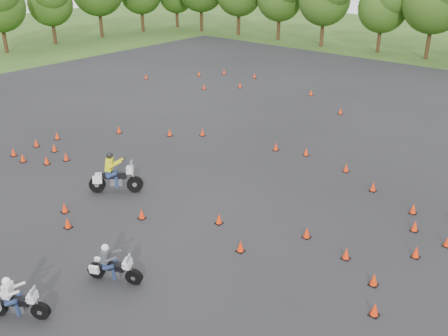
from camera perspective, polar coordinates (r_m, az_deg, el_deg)
name	(u,v)px	position (r m, az deg, el deg)	size (l,w,h in m)	color
ground	(164,223)	(21.49, -6.91, -6.28)	(140.00, 140.00, 0.00)	#2D5119
asphalt_pad	(249,177)	(25.43, 2.89, -1.04)	(62.00, 62.00, 0.00)	black
traffic_cones	(234,174)	(25.21, 1.12, -0.69)	(36.07, 32.34, 0.45)	red
rider_grey	(114,261)	(17.97, -12.42, -10.39)	(2.05, 0.63, 1.58)	#3E4146
rider_yellow	(115,173)	(24.01, -12.37, -0.61)	(2.56, 0.78, 1.97)	#C5C111
rider_white	(17,296)	(17.33, -22.55, -13.40)	(2.02, 0.62, 1.56)	silver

